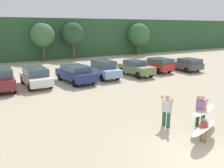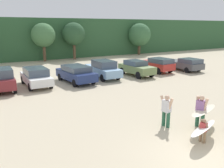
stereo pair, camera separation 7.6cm
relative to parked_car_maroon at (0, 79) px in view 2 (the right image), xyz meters
The scene contains 17 objects.
ground_plane 15.06m from the parked_car_maroon, 68.14° to the right, with size 120.00×120.00×0.00m, color #C1B293.
hillside_ridge 22.04m from the parked_car_maroon, 75.22° to the left, with size 108.00×12.00×5.99m, color #2D5633.
tree_left 15.95m from the parked_car_maroon, 64.32° to the left, with size 3.30×3.30×5.27m.
tree_right 18.17m from the parked_car_maroon, 51.39° to the left, with size 3.31×3.31×5.37m.
tree_center 27.20m from the parked_car_maroon, 31.49° to the left, with size 3.87×3.87×5.32m.
parked_car_maroon is the anchor object (origin of this frame).
parked_car_white 2.70m from the parked_car_maroon, ahead, with size 1.88×4.34×1.53m.
parked_car_navy 6.04m from the parked_car_maroon, ahead, with size 2.35×4.63×1.49m.
parked_car_sky_blue 8.99m from the parked_car_maroon, ahead, with size 1.82×4.80×1.69m.
parked_car_olive_green 12.31m from the parked_car_maroon, ahead, with size 1.96×4.10×1.51m.
parked_car_red 15.42m from the parked_car_maroon, ahead, with size 2.12×4.20×1.53m.
parked_car_dark_gray 18.68m from the parked_car_maroon, ahead, with size 1.97×4.48×1.40m.
person_adult 14.42m from the parked_car_maroon, 56.95° to the right, with size 0.35×0.65×1.61m.
person_child 14.83m from the parked_car_maroon, 62.96° to the right, with size 0.23×0.52×1.05m.
person_companion 12.95m from the parked_car_maroon, 59.95° to the right, with size 0.35×0.79×1.60m.
surfboard_cream 14.56m from the parked_car_maroon, 56.80° to the right, with size 2.48×1.41×0.16m.
surfboard_white 14.82m from the parked_car_maroon, 62.65° to the right, with size 2.37×1.40×0.33m.
Camera 2 is at (-6.67, -5.32, 4.79)m, focal length 37.61 mm.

